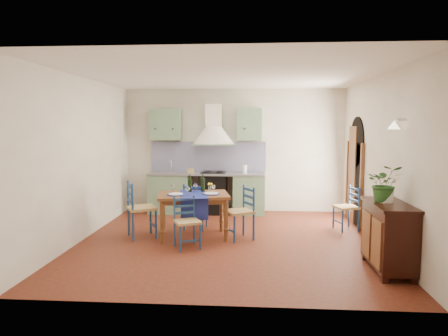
{
  "coord_description": "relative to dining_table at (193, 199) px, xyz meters",
  "views": [
    {
      "loc": [
        0.42,
        -6.68,
        1.96
      ],
      "look_at": [
        -0.08,
        0.3,
        1.23
      ],
      "focal_mm": 32.0,
      "sensor_mm": 36.0,
      "label": 1
    }
  ],
  "objects": [
    {
      "name": "left_wall",
      "position": [
        -1.89,
        -0.18,
        0.71
      ],
      "size": [
        0.04,
        5.0,
        2.8
      ],
      "primitive_type": "cube",
      "color": "silver",
      "rests_on": "ground"
    },
    {
      "name": "right_wall",
      "position": [
        3.1,
        0.1,
        0.65
      ],
      "size": [
        0.26,
        5.0,
        2.8
      ],
      "color": "silver",
      "rests_on": "ground"
    },
    {
      "name": "chair_spare",
      "position": [
        2.84,
        0.72,
        -0.26
      ],
      "size": [
        0.49,
        0.49,
        0.83
      ],
      "color": "navy",
      "rests_on": "ground"
    },
    {
      "name": "back_wall",
      "position": [
        0.14,
        2.11,
        0.36
      ],
      "size": [
        5.0,
        0.96,
        2.8
      ],
      "color": "silver",
      "rests_on": "ground"
    },
    {
      "name": "chair_right",
      "position": [
        0.84,
        -0.04,
        -0.21
      ],
      "size": [
        0.59,
        0.59,
        0.92
      ],
      "color": "navy",
      "rests_on": "ground"
    },
    {
      "name": "dining_table",
      "position": [
        0.0,
        0.0,
        0.0
      ],
      "size": [
        1.36,
        1.06,
        1.09
      ],
      "color": "brown",
      "rests_on": "ground"
    },
    {
      "name": "floor",
      "position": [
        0.61,
        -0.18,
        -0.69
      ],
      "size": [
        5.0,
        5.0,
        0.0
      ],
      "primitive_type": "plane",
      "color": "#441B0E",
      "rests_on": "ground"
    },
    {
      "name": "chair_left",
      "position": [
        -0.94,
        -0.08,
        -0.17
      ],
      "size": [
        0.63,
        0.63,
        1.0
      ],
      "color": "navy",
      "rests_on": "ground"
    },
    {
      "name": "sideboard",
      "position": [
        2.87,
        -1.45,
        -0.18
      ],
      "size": [
        0.5,
        1.05,
        0.94
      ],
      "color": "black",
      "rests_on": "ground"
    },
    {
      "name": "chair_far",
      "position": [
        -0.05,
        0.55,
        -0.23
      ],
      "size": [
        0.46,
        0.46,
        0.89
      ],
      "color": "navy",
      "rests_on": "ground"
    },
    {
      "name": "ceiling",
      "position": [
        0.61,
        -0.18,
        2.12
      ],
      "size": [
        5.0,
        5.0,
        0.01
      ],
      "primitive_type": "cube",
      "color": "white",
      "rests_on": "back_wall"
    },
    {
      "name": "chair_near",
      "position": [
        -0.02,
        -0.62,
        -0.26
      ],
      "size": [
        0.52,
        0.52,
        0.83
      ],
      "color": "navy",
      "rests_on": "ground"
    },
    {
      "name": "potted_plant",
      "position": [
        2.82,
        -1.36,
        0.5
      ],
      "size": [
        0.52,
        0.48,
        0.51
      ],
      "primitive_type": "imported",
      "rotation": [
        0.0,
        0.0,
        -0.2
      ],
      "color": "#285B24",
      "rests_on": "sideboard"
    }
  ]
}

